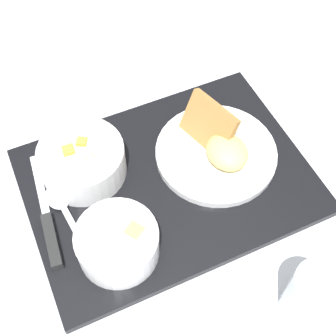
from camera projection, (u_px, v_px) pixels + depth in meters
ground_plane at (168, 183)px, 0.74m from camera, size 4.00×4.00×0.00m
serving_tray at (168, 181)px, 0.74m from camera, size 0.47×0.36×0.01m
bowl_salad at (82, 159)px, 0.71m from camera, size 0.13×0.13×0.06m
bowl_soup at (117, 242)px, 0.64m from camera, size 0.12×0.12×0.06m
plate_main at (217, 150)px, 0.74m from camera, size 0.19×0.19×0.09m
knife at (50, 231)px, 0.67m from camera, size 0.02×0.20×0.02m
spoon at (64, 209)px, 0.69m from camera, size 0.06×0.16×0.01m
glass_water at (311, 298)px, 0.59m from camera, size 0.07×0.07×0.10m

